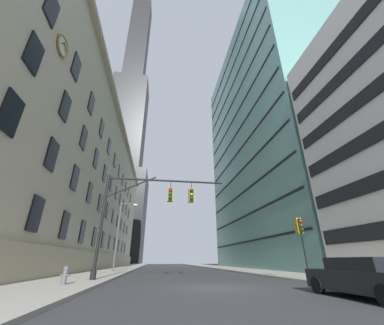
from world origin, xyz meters
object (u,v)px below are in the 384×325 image
Objects in this scene: traffic_signal_mast at (153,203)px; street_lamppost at (121,229)px; traffic_light_near_right at (300,229)px; parked_car at (367,277)px; fire_hydrant at (65,274)px.

traffic_signal_mast is 1.15× the size of street_lamppost.
traffic_light_near_right is 19.80m from street_lamppost.
traffic_signal_mast is 12.49m from parked_car.
street_lamppost is at bearing 108.21° from traffic_signal_mast.
traffic_light_near_right is at bearing 72.48° from parked_car.
traffic_light_near_right is at bearing 5.51° from fire_hydrant.
traffic_signal_mast is at bearing 170.77° from traffic_light_near_right.
parked_car is (12.05, -20.51, -4.02)m from street_lamppost.
fire_hydrant is at bearing -174.49° from traffic_light_near_right.
traffic_signal_mast is at bearing -71.79° from street_lamppost.
fire_hydrant is at bearing -143.46° from traffic_signal_mast.
fire_hydrant is (-4.10, -3.04, -4.53)m from traffic_signal_mast.
street_lamppost is 24.12m from parked_car.
street_lamppost is at bearing 135.92° from traffic_light_near_right.
parked_car reaches higher than fire_hydrant.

